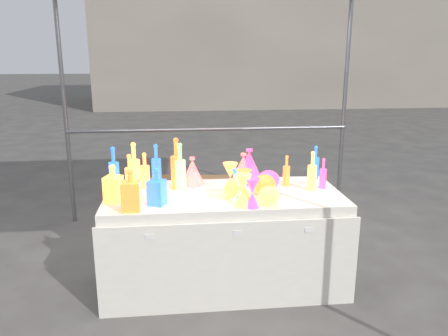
{
  "coord_description": "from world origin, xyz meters",
  "views": [
    {
      "loc": [
        -0.34,
        -3.17,
        1.78
      ],
      "look_at": [
        0.0,
        0.0,
        0.95
      ],
      "focal_mm": 35.0,
      "sensor_mm": 36.0,
      "label": 1
    }
  ],
  "objects": [
    {
      "name": "hourglass_4",
      "position": [
        0.05,
        0.02,
        0.87
      ],
      "size": [
        0.13,
        0.13,
        0.23
      ],
      "primitive_type": null,
      "rotation": [
        0.0,
        0.0,
        0.13
      ],
      "color": "#D91446",
      "rests_on": "display_table"
    },
    {
      "name": "globe_3",
      "position": [
        0.36,
        0.05,
        0.82
      ],
      "size": [
        0.19,
        0.19,
        0.14
      ],
      "primitive_type": null,
      "rotation": [
        0.0,
        0.0,
        0.13
      ],
      "color": "blue",
      "rests_on": "display_table"
    },
    {
      "name": "bottle_0",
      "position": [
        -0.72,
        0.13,
        0.9
      ],
      "size": [
        0.08,
        0.08,
        0.3
      ],
      "primitive_type": null,
      "rotation": [
        0.0,
        0.0,
        0.11
      ],
      "color": "#D91446",
      "rests_on": "display_table"
    },
    {
      "name": "hourglass_1",
      "position": [
        0.16,
        -0.34,
        0.85
      ],
      "size": [
        0.14,
        0.14,
        0.21
      ],
      "primitive_type": null,
      "rotation": [
        0.0,
        0.0,
        -0.42
      ],
      "color": "blue",
      "rests_on": "display_table"
    },
    {
      "name": "decanter_2",
      "position": [
        -0.5,
        -0.21,
        0.88
      ],
      "size": [
        0.14,
        0.14,
        0.27
      ],
      "primitive_type": null,
      "rotation": [
        0.0,
        0.0,
        -0.38
      ],
      "color": "#188843",
      "rests_on": "display_table"
    },
    {
      "name": "decanter_0",
      "position": [
        -0.81,
        -0.11,
        0.89
      ],
      "size": [
        0.14,
        0.14,
        0.28
      ],
      "primitive_type": null,
      "rotation": [
        0.0,
        0.0,
        -0.29
      ],
      "color": "#D91446",
      "rests_on": "display_table"
    },
    {
      "name": "hourglass_3",
      "position": [
        0.09,
        -0.2,
        0.85
      ],
      "size": [
        0.12,
        0.12,
        0.2
      ],
      "primitive_type": null,
      "rotation": [
        0.0,
        0.0,
        0.24
      ],
      "color": "#CB28C4",
      "rests_on": "display_table"
    },
    {
      "name": "lampshade_0",
      "position": [
        -0.23,
        0.25,
        0.87
      ],
      "size": [
        0.25,
        0.25,
        0.23
      ],
      "primitive_type": null,
      "rotation": [
        0.0,
        0.0,
        -0.35
      ],
      "color": "yellow",
      "rests_on": "display_table"
    },
    {
      "name": "bottle_2",
      "position": [
        -0.36,
        0.16,
        0.95
      ],
      "size": [
        0.09,
        0.09,
        0.41
      ],
      "primitive_type": null,
      "rotation": [
        0.0,
        0.0,
        0.02
      ],
      "color": "#FBA51A",
      "rests_on": "display_table"
    },
    {
      "name": "bottle_6",
      "position": [
        -0.61,
        0.21,
        0.89
      ],
      "size": [
        0.08,
        0.08,
        0.29
      ],
      "primitive_type": null,
      "rotation": [
        0.0,
        0.0,
        0.13
      ],
      "color": "#D91446",
      "rests_on": "display_table"
    },
    {
      "name": "hourglass_5",
      "position": [
        0.1,
        -0.16,
        0.86
      ],
      "size": [
        0.13,
        0.13,
        0.22
      ],
      "primitive_type": null,
      "rotation": [
        0.0,
        0.0,
        -0.18
      ],
      "color": "#188843",
      "rests_on": "display_table"
    },
    {
      "name": "display_table",
      "position": [
        0.0,
        -0.01,
        0.37
      ],
      "size": [
        1.84,
        0.83,
        0.75
      ],
      "color": "white",
      "rests_on": "ground"
    },
    {
      "name": "bottle_4",
      "position": [
        -0.68,
        0.16,
        0.94
      ],
      "size": [
        0.11,
        0.11,
        0.38
      ],
      "primitive_type": null,
      "rotation": [
        0.0,
        0.0,
        0.23
      ],
      "color": "#147D71",
      "rests_on": "display_table"
    },
    {
      "name": "bottle_8",
      "position": [
        0.82,
        0.33,
        0.89
      ],
      "size": [
        0.08,
        0.08,
        0.29
      ],
      "primitive_type": null,
      "rotation": [
        0.0,
        0.0,
        0.41
      ],
      "color": "#188843",
      "rests_on": "display_table"
    },
    {
      "name": "bottle_1",
      "position": [
        -0.84,
        0.18,
        0.92
      ],
      "size": [
        0.08,
        0.08,
        0.35
      ],
      "primitive_type": null,
      "rotation": [
        0.0,
        0.0,
        -0.01
      ],
      "color": "#188843",
      "rests_on": "display_table"
    },
    {
      "name": "hourglass_2",
      "position": [
        0.1,
        -0.31,
        0.87
      ],
      "size": [
        0.13,
        0.13,
        0.23
      ],
      "primitive_type": null,
      "rotation": [
        0.0,
        0.0,
        -0.16
      ],
      "color": "#147D71",
      "rests_on": "display_table"
    },
    {
      "name": "bottle_5",
      "position": [
        -0.33,
        0.12,
        0.94
      ],
      "size": [
        0.09,
        0.09,
        0.38
      ],
      "primitive_type": null,
      "rotation": [
        0.0,
        0.0,
        0.05
      ],
      "color": "#CB28C4",
      "rests_on": "display_table"
    },
    {
      "name": "bottle_7",
      "position": [
        -0.52,
        0.29,
        0.92
      ],
      "size": [
        0.11,
        0.11,
        0.34
      ],
      "primitive_type": null,
      "rotation": [
        0.0,
        0.0,
        0.43
      ],
      "color": "#188843",
      "rests_on": "display_table"
    },
    {
      "name": "bottle_10",
      "position": [
        0.79,
        0.05,
        0.87
      ],
      "size": [
        0.06,
        0.06,
        0.24
      ],
      "primitive_type": null,
      "rotation": [
        0.0,
        0.0,
        0.07
      ],
      "color": "blue",
      "rests_on": "display_table"
    },
    {
      "name": "cardboard_box_closed",
      "position": [
        -0.38,
        1.69,
        0.2
      ],
      "size": [
        0.67,
        0.6,
        0.4
      ],
      "primitive_type": "cube",
      "rotation": [
        0.0,
        0.0,
        0.43
      ],
      "color": "#B17A50",
      "rests_on": "ground"
    },
    {
      "name": "ground",
      "position": [
        0.0,
        0.0,
        0.0
      ],
      "size": [
        80.0,
        80.0,
        0.0
      ],
      "primitive_type": "plane",
      "color": "slate",
      "rests_on": "ground"
    },
    {
      "name": "globe_1",
      "position": [
        0.29,
        -0.3,
        0.81
      ],
      "size": [
        0.19,
        0.19,
        0.12
      ],
      "primitive_type": null,
      "rotation": [
        0.0,
        0.0,
        0.31
      ],
      "color": "#147D71",
      "rests_on": "display_table"
    },
    {
      "name": "background_building",
      "position": [
        4.0,
        14.0,
        3.0
      ],
      "size": [
        14.0,
        6.0,
        6.0
      ],
      "primitive_type": "cube",
      "color": "#ABA08E",
      "rests_on": "ground"
    },
    {
      "name": "bottle_9",
      "position": [
        0.52,
        0.15,
        0.88
      ],
      "size": [
        0.07,
        0.07,
        0.25
      ],
      "primitive_type": null,
      "rotation": [
        0.0,
        0.0,
        0.36
      ],
      "color": "#FBA51A",
      "rests_on": "display_table"
    },
    {
      "name": "globe_2",
      "position": [
        0.3,
        -0.07,
        0.82
      ],
      "size": [
        0.21,
        0.21,
        0.14
      ],
      "primitive_type": null,
      "rotation": [
        0.0,
        0.0,
        0.26
      ],
      "color": "#FBA51A",
      "rests_on": "display_table"
    },
    {
      "name": "cardboard_box_flat",
      "position": [
        0.3,
        2.73,
        0.03
      ],
      "size": [
        0.76,
        0.58,
        0.06
      ],
      "primitive_type": "cube",
      "rotation": [
        0.0,
        0.0,
        -0.11
      ],
      "color": "#B17A50",
      "rests_on": "ground"
    },
    {
      "name": "globe_0",
      "position": [
        0.06,
        -0.13,
        0.81
      ],
      "size": [
        0.18,
        0.18,
        0.13
      ],
      "primitive_type": null,
      "rotation": [
        0.0,
        0.0,
        -0.14
      ],
      "color": "#D91446",
      "rests_on": "display_table"
    },
    {
      "name": "decanter_1",
      "position": [
        -0.67,
        -0.31,
        0.9
      ],
      "size": [
        0.13,
        0.13,
        0.29
      ],
      "primitive_type": null,
      "rotation": [
        0.0,
        0.0,
        -0.02
      ],
      "color": "#FBA51A",
      "rests_on": "display_table"
    },
    {
      "name": "bottle_11",
      "position": [
        0.69,
        0.0,
        0.91
      ],
      "size": [
        0.07,
        0.07,
        0.31
      ],
      "primitive_type": null,
      "rotation": [
        0.0,
        0.0,
        0.06
      ],
      "color": "#147D71",
      "rests_on": "display_table"
    },
    {
      "name": "hourglass_0",
      "position": [
        0.12,
        -0.17,
        0.86
      ],
      "size": [
        0.15,
        0.15,
        0.23
      ],
      "primitive_type": null,
      "rotation": [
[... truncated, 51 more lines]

